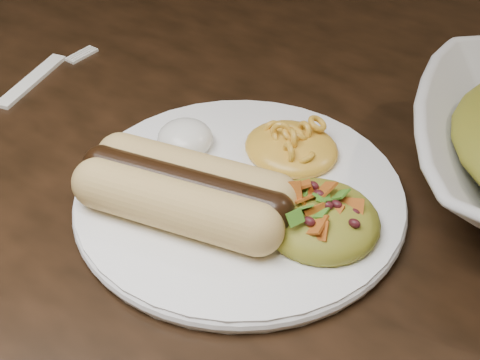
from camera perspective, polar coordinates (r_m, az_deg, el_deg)
The scene contains 7 objects.
table at distance 0.66m, azimuth -0.67°, elevation -2.06°, with size 1.60×0.90×0.75m.
plate at distance 0.52m, azimuth 0.00°, elevation -1.41°, with size 0.25×0.25×0.01m, color white.
hotdog at distance 0.48m, azimuth -4.73°, elevation -0.83°, with size 0.14×0.10×0.04m.
mac_and_cheese at distance 0.54m, azimuth 4.46°, elevation 3.64°, with size 0.08×0.07×0.03m, color yellow.
sour_cream at distance 0.55m, azimuth -4.74°, elevation 4.06°, with size 0.05×0.05×0.03m, color white.
taco_salad at distance 0.48m, azimuth 6.89°, elevation -2.63°, with size 0.09×0.08×0.04m.
fork at distance 0.70m, azimuth -17.34°, elevation 8.12°, with size 0.02×0.13×0.00m, color white.
Camera 1 is at (0.30, -0.38, 1.10)m, focal length 50.00 mm.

